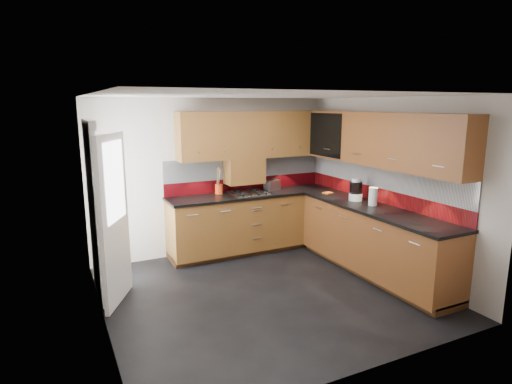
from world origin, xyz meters
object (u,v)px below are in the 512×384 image
gas_hob (249,193)px  toaster (272,185)px  food_processor (356,191)px  utensil_pot (219,188)px

gas_hob → toaster: 0.48m
gas_hob → food_processor: 1.62m
utensil_pot → toaster: utensil_pot is taller
gas_hob → food_processor: bearing=-42.7°
gas_hob → toaster: toaster is taller
gas_hob → food_processor: food_processor is taller
utensil_pot → gas_hob: bearing=-26.9°
gas_hob → toaster: size_ratio=1.98×
gas_hob → utensil_pot: 0.47m
utensil_pot → food_processor: 2.07m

